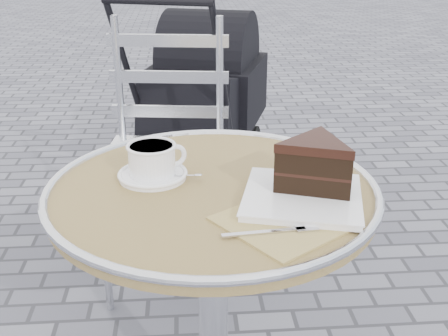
{
  "coord_description": "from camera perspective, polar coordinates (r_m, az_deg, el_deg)",
  "views": [
    {
      "loc": [
        -0.06,
        -1.09,
        1.24
      ],
      "look_at": [
        0.02,
        -0.01,
        0.78
      ],
      "focal_mm": 45.0,
      "sensor_mm": 36.0,
      "label": 1
    }
  ],
  "objects": [
    {
      "name": "cafe_table",
      "position": [
        1.28,
        -1.15,
        -8.59
      ],
      "size": [
        0.72,
        0.72,
        0.74
      ],
      "color": "silver",
      "rests_on": "ground"
    },
    {
      "name": "cappuccino_set",
      "position": [
        1.25,
        -7.22,
        0.5
      ],
      "size": [
        0.18,
        0.15,
        0.08
      ],
      "rotation": [
        0.0,
        0.0,
        0.39
      ],
      "color": "white",
      "rests_on": "cafe_table"
    },
    {
      "name": "cake_plate_set",
      "position": [
        1.15,
        8.9,
        -0.43
      ],
      "size": [
        0.35,
        0.38,
        0.12
      ],
      "rotation": [
        0.0,
        0.0,
        -0.25
      ],
      "color": "tan",
      "rests_on": "cafe_table"
    },
    {
      "name": "bistro_chair",
      "position": [
        2.03,
        -5.79,
        4.49
      ],
      "size": [
        0.49,
        0.49,
        0.97
      ],
      "rotation": [
        0.0,
        0.0,
        -0.13
      ],
      "color": "silver",
      "rests_on": "ground"
    },
    {
      "name": "baby_stroller",
      "position": [
        2.75,
        -2.07,
        6.58
      ],
      "size": [
        0.72,
        1.07,
        1.02
      ],
      "rotation": [
        0.0,
        0.0,
        -0.31
      ],
      "color": "black",
      "rests_on": "ground"
    }
  ]
}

